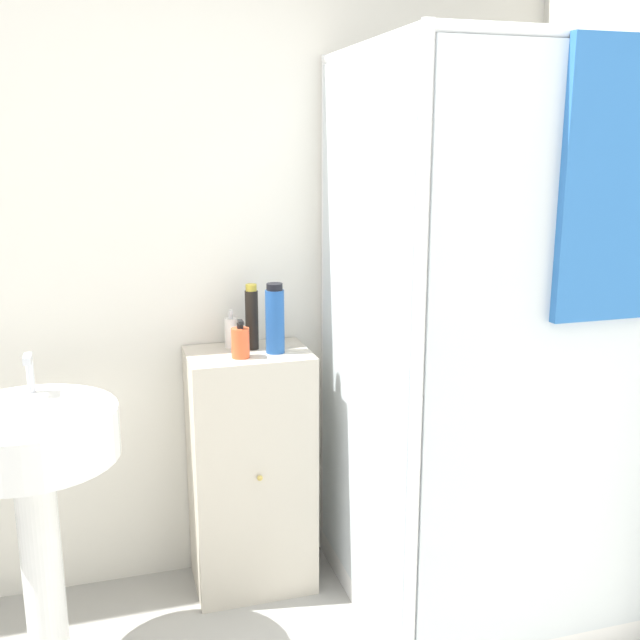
{
  "coord_description": "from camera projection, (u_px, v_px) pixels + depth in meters",
  "views": [
    {
      "loc": [
        -0.04,
        -1.03,
        1.65
      ],
      "look_at": [
        0.61,
        1.14,
        1.11
      ],
      "focal_mm": 42.0,
      "sensor_mm": 36.0,
      "label": 1
    }
  ],
  "objects": [
    {
      "name": "sink",
      "position": [
        32.0,
        465.0,
        2.25
      ],
      "size": [
        0.52,
        0.52,
        1.01
      ],
      "color": "white",
      "rests_on": "ground_plane"
    },
    {
      "name": "soap_dispenser",
      "position": [
        240.0,
        342.0,
        2.6
      ],
      "size": [
        0.06,
        0.06,
        0.14
      ],
      "color": "#E5562D",
      "rests_on": "vanity_cabinet"
    },
    {
      "name": "lotion_bottle_white",
      "position": [
        231.0,
        332.0,
        2.73
      ],
      "size": [
        0.05,
        0.05,
        0.14
      ],
      "color": "white",
      "rests_on": "vanity_cabinet"
    },
    {
      "name": "shampoo_bottle_blue",
      "position": [
        275.0,
        319.0,
        2.64
      ],
      "size": [
        0.07,
        0.07,
        0.25
      ],
      "color": "#1E4C93",
      "rests_on": "vanity_cabinet"
    },
    {
      "name": "wall_back",
      "position": [
        110.0,
        258.0,
        2.65
      ],
      "size": [
        6.4,
        0.06,
        2.5
      ],
      "primitive_type": "cube",
      "color": "silver",
      "rests_on": "ground_plane"
    },
    {
      "name": "shower_enclosure",
      "position": [
        473.0,
        470.0,
        2.62
      ],
      "size": [
        0.9,
        0.93,
        1.95
      ],
      "color": "white",
      "rests_on": "ground_plane"
    },
    {
      "name": "vanity_cabinet",
      "position": [
        251.0,
        471.0,
        2.78
      ],
      "size": [
        0.44,
        0.33,
        0.92
      ],
      "color": "beige",
      "rests_on": "ground_plane"
    },
    {
      "name": "shampoo_bottle_tall_black",
      "position": [
        252.0,
        318.0,
        2.69
      ],
      "size": [
        0.05,
        0.05,
        0.24
      ],
      "color": "black",
      "rests_on": "vanity_cabinet"
    }
  ]
}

